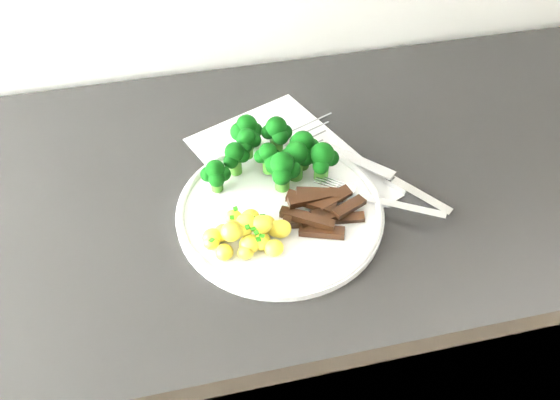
{
  "coord_description": "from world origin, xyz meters",
  "views": [
    {
      "loc": [
        -0.33,
        1.07,
        1.54
      ],
      "look_at": [
        -0.21,
        1.6,
        0.96
      ],
      "focal_mm": 35.81,
      "sensor_mm": 36.0,
      "label": 1
    }
  ],
  "objects_px": {
    "recipe_paper": "(289,166)",
    "beef_strips": "(320,211)",
    "counter": "(313,327)",
    "broccoli": "(274,151)",
    "potatoes": "(247,232)",
    "fork": "(382,200)",
    "plate": "(280,210)",
    "knife": "(400,185)"
  },
  "relations": [
    {
      "from": "counter",
      "to": "potatoes",
      "type": "relative_size",
      "value": 20.18
    },
    {
      "from": "potatoes",
      "to": "fork",
      "type": "distance_m",
      "value": 0.2
    },
    {
      "from": "counter",
      "to": "broccoli",
      "type": "xyz_separation_m",
      "value": [
        -0.08,
        0.01,
        0.52
      ]
    },
    {
      "from": "beef_strips",
      "to": "knife",
      "type": "distance_m",
      "value": 0.14
    },
    {
      "from": "knife",
      "to": "potatoes",
      "type": "bearing_deg",
      "value": -167.18
    },
    {
      "from": "potatoes",
      "to": "plate",
      "type": "bearing_deg",
      "value": 39.11
    },
    {
      "from": "counter",
      "to": "fork",
      "type": "xyz_separation_m",
      "value": [
        0.06,
        -0.09,
        0.48
      ]
    },
    {
      "from": "potatoes",
      "to": "beef_strips",
      "type": "xyz_separation_m",
      "value": [
        0.11,
        0.02,
        -0.01
      ]
    },
    {
      "from": "broccoli",
      "to": "knife",
      "type": "height_order",
      "value": "broccoli"
    },
    {
      "from": "broccoli",
      "to": "beef_strips",
      "type": "height_order",
      "value": "broccoli"
    },
    {
      "from": "potatoes",
      "to": "knife",
      "type": "relative_size",
      "value": 0.65
    },
    {
      "from": "potatoes",
      "to": "counter",
      "type": "bearing_deg",
      "value": 37.89
    },
    {
      "from": "potatoes",
      "to": "knife",
      "type": "bearing_deg",
      "value": 12.82
    },
    {
      "from": "counter",
      "to": "plate",
      "type": "height_order",
      "value": "plate"
    },
    {
      "from": "counter",
      "to": "broccoli",
      "type": "bearing_deg",
      "value": 170.4
    },
    {
      "from": "beef_strips",
      "to": "potatoes",
      "type": "bearing_deg",
      "value": -169.53
    },
    {
      "from": "broccoli",
      "to": "potatoes",
      "type": "bearing_deg",
      "value": -117.12
    },
    {
      "from": "beef_strips",
      "to": "knife",
      "type": "xyz_separation_m",
      "value": [
        0.13,
        0.04,
        -0.01
      ]
    },
    {
      "from": "fork",
      "to": "broccoli",
      "type": "bearing_deg",
      "value": 143.58
    },
    {
      "from": "broccoli",
      "to": "knife",
      "type": "relative_size",
      "value": 1.09
    },
    {
      "from": "counter",
      "to": "recipe_paper",
      "type": "distance_m",
      "value": 0.47
    },
    {
      "from": "counter",
      "to": "beef_strips",
      "type": "xyz_separation_m",
      "value": [
        -0.04,
        -0.09,
        0.49
      ]
    },
    {
      "from": "recipe_paper",
      "to": "broccoli",
      "type": "relative_size",
      "value": 1.77
    },
    {
      "from": "broccoli",
      "to": "potatoes",
      "type": "xyz_separation_m",
      "value": [
        -0.06,
        -0.13,
        -0.02
      ]
    },
    {
      "from": "plate",
      "to": "beef_strips",
      "type": "relative_size",
      "value": 2.37
    },
    {
      "from": "potatoes",
      "to": "beef_strips",
      "type": "bearing_deg",
      "value": 10.47
    },
    {
      "from": "recipe_paper",
      "to": "potatoes",
      "type": "xyz_separation_m",
      "value": [
        -0.09,
        -0.14,
        0.03
      ]
    },
    {
      "from": "recipe_paper",
      "to": "plate",
      "type": "relative_size",
      "value": 1.21
    },
    {
      "from": "potatoes",
      "to": "knife",
      "type": "xyz_separation_m",
      "value": [
        0.24,
        0.06,
        -0.02
      ]
    },
    {
      "from": "counter",
      "to": "plate",
      "type": "bearing_deg",
      "value": -142.92
    },
    {
      "from": "recipe_paper",
      "to": "beef_strips",
      "type": "height_order",
      "value": "beef_strips"
    },
    {
      "from": "counter",
      "to": "recipe_paper",
      "type": "height_order",
      "value": "recipe_paper"
    },
    {
      "from": "counter",
      "to": "beef_strips",
      "type": "relative_size",
      "value": 19.59
    },
    {
      "from": "recipe_paper",
      "to": "plate",
      "type": "height_order",
      "value": "plate"
    },
    {
      "from": "beef_strips",
      "to": "fork",
      "type": "bearing_deg",
      "value": 2.51
    },
    {
      "from": "counter",
      "to": "recipe_paper",
      "type": "xyz_separation_m",
      "value": [
        -0.05,
        0.03,
        0.47
      ]
    },
    {
      "from": "counter",
      "to": "potatoes",
      "type": "bearing_deg",
      "value": -142.11
    },
    {
      "from": "counter",
      "to": "knife",
      "type": "height_order",
      "value": "knife"
    },
    {
      "from": "counter",
      "to": "broccoli",
      "type": "relative_size",
      "value": 12.1
    },
    {
      "from": "knife",
      "to": "recipe_paper",
      "type": "bearing_deg",
      "value": 150.52
    },
    {
      "from": "recipe_paper",
      "to": "fork",
      "type": "distance_m",
      "value": 0.16
    },
    {
      "from": "broccoli",
      "to": "recipe_paper",
      "type": "bearing_deg",
      "value": 28.44
    }
  ]
}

